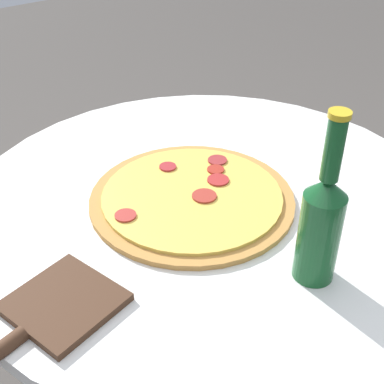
{
  "coord_description": "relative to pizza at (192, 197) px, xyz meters",
  "views": [
    {
      "loc": [
        0.61,
        -0.5,
        1.28
      ],
      "look_at": [
        -0.01,
        -0.03,
        0.74
      ],
      "focal_mm": 50.0,
      "sensor_mm": 36.0,
      "label": 1
    }
  ],
  "objects": [
    {
      "name": "beer_bottle",
      "position": [
        0.26,
        0.03,
        0.09
      ],
      "size": [
        0.06,
        0.06,
        0.27
      ],
      "color": "#144C23",
      "rests_on": "table"
    },
    {
      "name": "table",
      "position": [
        0.01,
        0.03,
        -0.2
      ],
      "size": [
        0.89,
        0.89,
        0.72
      ],
      "color": "silver",
      "rests_on": "ground_plane"
    },
    {
      "name": "pizza",
      "position": [
        0.0,
        0.0,
        0.0
      ],
      "size": [
        0.37,
        0.37,
        0.02
      ],
      "color": "#B77F3D",
      "rests_on": "table"
    },
    {
      "name": "pizza_paddle",
      "position": [
        0.1,
        -0.32,
        -0.0
      ],
      "size": [
        0.17,
        0.27,
        0.02
      ],
      "rotation": [
        0.0,
        0.0,
        -1.32
      ],
      "color": "#422819",
      "rests_on": "table"
    }
  ]
}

